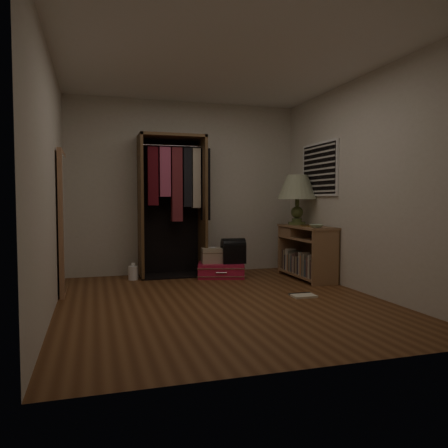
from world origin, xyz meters
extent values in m
plane|color=brown|center=(0.00, 0.00, 0.00)|extent=(4.00, 4.00, 0.00)
cube|color=beige|center=(0.00, 2.00, 1.30)|extent=(3.50, 0.02, 2.60)
cube|color=beige|center=(0.00, -2.00, 1.30)|extent=(3.50, 0.02, 2.60)
cube|color=beige|center=(1.75, 0.00, 1.30)|extent=(0.02, 4.00, 2.60)
cube|color=beige|center=(-1.75, 0.00, 1.30)|extent=(0.02, 4.00, 2.60)
cube|color=white|center=(0.00, 0.00, 2.60)|extent=(3.50, 4.00, 0.01)
cube|color=white|center=(1.73, 1.00, 1.55)|extent=(0.03, 0.96, 0.76)
cube|color=black|center=(1.73, 1.00, 1.55)|extent=(0.03, 0.90, 0.70)
cube|color=silver|center=(1.71, 1.00, 1.24)|extent=(0.01, 0.88, 0.02)
cube|color=silver|center=(1.71, 1.00, 1.32)|extent=(0.01, 0.88, 0.02)
cube|color=silver|center=(1.71, 1.00, 1.39)|extent=(0.01, 0.88, 0.02)
cube|color=silver|center=(1.71, 1.00, 1.47)|extent=(0.01, 0.88, 0.02)
cube|color=silver|center=(1.71, 1.00, 1.55)|extent=(0.01, 0.88, 0.02)
cube|color=silver|center=(1.71, 1.00, 1.63)|extent=(0.01, 0.88, 0.02)
cube|color=silver|center=(1.71, 1.00, 1.71)|extent=(0.01, 0.88, 0.02)
cube|color=silver|center=(1.71, 1.00, 1.78)|extent=(0.01, 0.88, 0.02)
cube|color=silver|center=(1.71, 1.00, 1.86)|extent=(0.01, 0.88, 0.02)
cube|color=#966C49|center=(1.54, 0.46, 0.38)|extent=(0.40, 0.03, 0.75)
cube|color=#966C49|center=(1.54, 1.54, 0.38)|extent=(0.40, 0.03, 0.75)
cube|color=#966C49|center=(1.54, 1.00, 0.06)|extent=(0.40, 1.04, 0.03)
cube|color=#966C49|center=(1.54, 1.00, 0.57)|extent=(0.40, 1.04, 0.03)
cube|color=#966C49|center=(1.54, 1.00, 0.73)|extent=(0.42, 1.12, 0.03)
cube|color=brown|center=(1.73, 1.00, 0.38)|extent=(0.02, 1.10, 0.75)
cube|color=#966C49|center=(1.53, 1.33, 0.65)|extent=(0.36, 0.38, 0.13)
cube|color=gray|center=(1.47, 0.53, 0.19)|extent=(0.20, 0.03, 0.23)
cube|color=#4C3833|center=(1.45, 0.57, 0.20)|extent=(0.15, 0.03, 0.25)
cube|color=#B7AD99|center=(1.46, 0.62, 0.23)|extent=(0.18, 0.04, 0.31)
cube|color=brown|center=(1.46, 0.67, 0.21)|extent=(0.19, 0.04, 0.27)
cube|color=#3F4C59|center=(1.45, 0.73, 0.19)|extent=(0.16, 0.05, 0.23)
cube|color=gray|center=(1.46, 0.77, 0.23)|extent=(0.18, 0.03, 0.30)
cube|color=#59594C|center=(1.45, 0.81, 0.22)|extent=(0.16, 0.04, 0.30)
cube|color=#B2724C|center=(1.45, 0.86, 0.21)|extent=(0.16, 0.04, 0.27)
cube|color=beige|center=(1.45, 0.91, 0.23)|extent=(0.17, 0.03, 0.31)
cube|color=#332D38|center=(1.46, 0.95, 0.19)|extent=(0.18, 0.04, 0.24)
cube|color=gray|center=(1.48, 1.00, 0.20)|extent=(0.22, 0.05, 0.24)
cube|color=#4C3833|center=(1.45, 1.05, 0.22)|extent=(0.15, 0.03, 0.30)
cube|color=#B7AD99|center=(1.46, 1.09, 0.19)|extent=(0.17, 0.03, 0.24)
cube|color=brown|center=(1.46, 1.12, 0.21)|extent=(0.17, 0.03, 0.27)
cube|color=#3F4C59|center=(1.45, 1.16, 0.19)|extent=(0.17, 0.04, 0.24)
cube|color=gray|center=(1.47, 1.20, 0.21)|extent=(0.20, 0.03, 0.26)
cube|color=#59594C|center=(1.47, 1.24, 0.22)|extent=(0.20, 0.03, 0.30)
cube|color=#B2724C|center=(1.45, 1.28, 0.19)|extent=(0.16, 0.03, 0.24)
cube|color=beige|center=(1.45, 1.32, 0.23)|extent=(0.15, 0.05, 0.32)
cube|color=#332D38|center=(1.46, 1.38, 0.19)|extent=(0.18, 0.03, 0.22)
cube|color=gray|center=(1.47, 1.41, 0.22)|extent=(0.20, 0.03, 0.29)
cube|color=#4C3833|center=(1.46, 1.45, 0.22)|extent=(0.18, 0.03, 0.29)
cube|color=brown|center=(-0.70, 1.74, 1.02)|extent=(0.04, 0.50, 2.05)
cube|color=brown|center=(0.20, 1.74, 1.02)|extent=(0.04, 0.50, 2.05)
cube|color=brown|center=(-0.25, 1.74, 2.03)|extent=(0.95, 0.50, 0.04)
cube|color=black|center=(-0.25, 1.98, 1.02)|extent=(0.95, 0.02, 2.05)
cube|color=black|center=(-0.25, 1.74, 0.01)|extent=(0.95, 0.50, 0.02)
cylinder|color=silver|center=(-0.25, 1.74, 1.90)|extent=(0.87, 0.02, 0.02)
cube|color=#590F19|center=(-0.53, 1.72, 1.45)|extent=(0.15, 0.11, 0.83)
cube|color=#BF4C72|center=(-0.36, 1.72, 1.52)|extent=(0.15, 0.15, 0.71)
cube|color=maroon|center=(-0.19, 1.72, 1.34)|extent=(0.15, 0.14, 1.06)
cube|color=black|center=(-0.03, 1.72, 1.44)|extent=(0.12, 0.14, 0.85)
cube|color=beige|center=(0.10, 1.72, 1.43)|extent=(0.12, 0.10, 0.87)
cube|color=black|center=(0.24, 1.72, 1.34)|extent=(0.12, 0.12, 1.05)
cube|color=#AD7853|center=(-1.71, 1.00, 0.85)|extent=(0.05, 0.80, 1.70)
cube|color=white|center=(-1.68, 1.00, 0.85)|extent=(0.01, 0.68, 1.58)
cube|color=#C5183E|center=(0.41, 1.46, 0.10)|extent=(0.76, 0.63, 0.21)
cube|color=silver|center=(0.41, 1.46, 0.05)|extent=(0.78, 0.65, 0.01)
cube|color=silver|center=(0.41, 1.46, 0.16)|extent=(0.78, 0.65, 0.01)
cylinder|color=silver|center=(0.34, 1.22, 0.10)|extent=(0.15, 0.06, 0.02)
cube|color=tan|center=(0.29, 1.48, 0.31)|extent=(0.34, 0.25, 0.22)
cube|color=brown|center=(0.29, 1.48, 0.36)|extent=(0.35, 0.26, 0.01)
cylinder|color=silver|center=(0.29, 1.48, 0.43)|extent=(0.09, 0.03, 0.01)
cube|color=black|center=(0.57, 1.40, 0.33)|extent=(0.34, 0.23, 0.25)
cylinder|color=black|center=(0.57, 1.40, 0.46)|extent=(0.34, 0.23, 0.21)
cylinder|color=#435026|center=(1.54, 1.31, 0.77)|extent=(0.31, 0.31, 0.04)
cylinder|color=#435026|center=(1.54, 1.31, 0.82)|extent=(0.18, 0.18, 0.05)
sphere|color=#435026|center=(1.54, 1.31, 0.93)|extent=(0.22, 0.22, 0.18)
cylinder|color=#435026|center=(1.54, 1.31, 1.08)|extent=(0.08, 0.08, 0.10)
cone|color=beige|center=(1.54, 1.31, 1.31)|extent=(0.72, 0.72, 0.36)
cone|color=beige|center=(1.54, 1.31, 1.31)|extent=(0.64, 0.64, 0.34)
cylinder|color=olive|center=(1.54, 0.93, 0.76)|extent=(0.33, 0.33, 0.01)
imported|color=#ADCFAF|center=(1.49, 0.64, 0.77)|extent=(0.20, 0.20, 0.04)
cylinder|color=white|center=(-0.83, 1.60, 0.10)|extent=(0.15, 0.15, 0.19)
cylinder|color=white|center=(-0.83, 1.60, 0.22)|extent=(0.06, 0.06, 0.05)
cube|color=#F5ECCE|center=(0.96, -0.03, 0.01)|extent=(0.28, 0.22, 0.02)
cube|color=black|center=(0.96, 0.06, 0.01)|extent=(0.27, 0.04, 0.03)
camera|label=1|loc=(-1.36, -4.56, 1.13)|focal=35.00mm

